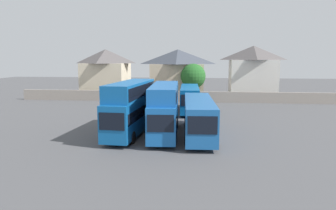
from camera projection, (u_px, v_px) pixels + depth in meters
ground at (178, 106)px, 47.96m from camera, size 140.00×140.00×0.00m
depot_boundary_wall at (181, 97)px, 52.79m from camera, size 56.00×0.50×1.80m
bus_1 at (131, 105)px, 29.95m from camera, size 3.11×10.51×5.09m
bus_2 at (164, 107)px, 29.66m from camera, size 3.03×10.66×4.86m
bus_3 at (199, 115)px, 29.54m from camera, size 3.25×11.97×3.48m
bus_4 at (160, 97)px, 42.92m from camera, size 3.00×10.41×3.49m
bus_5 at (190, 98)px, 42.85m from camera, size 2.85×10.53×3.47m
house_terrace_left at (106, 72)px, 60.41m from camera, size 8.49×8.22×9.04m
house_terrace_centre at (178, 73)px, 58.28m from camera, size 10.14×6.52×8.95m
house_terrace_right at (253, 71)px, 57.92m from camera, size 8.76×6.41×9.60m
tree_left_of_lot at (193, 76)px, 54.54m from camera, size 4.38×4.38×6.41m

